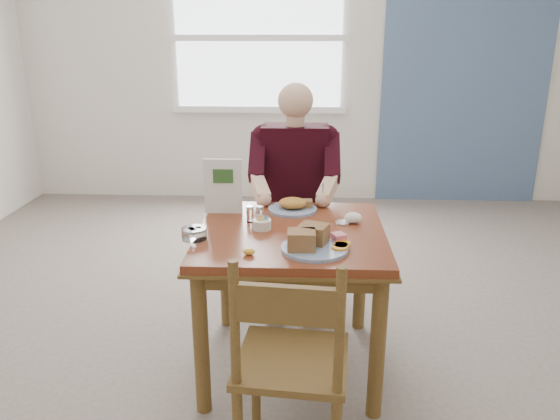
{
  "coord_description": "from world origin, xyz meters",
  "views": [
    {
      "loc": [
        0.06,
        -2.49,
        1.68
      ],
      "look_at": [
        -0.06,
        0.0,
        0.85
      ],
      "focal_mm": 35.0,
      "sensor_mm": 36.0,
      "label": 1
    }
  ],
  "objects_px": {
    "table": "(291,251)",
    "near_plate": "(312,241)",
    "chair_near": "(291,364)",
    "far_plate": "(294,206)",
    "diner": "(295,180)",
    "chair_far": "(294,226)"
  },
  "relations": [
    {
      "from": "table",
      "to": "near_plate",
      "type": "relative_size",
      "value": 2.75
    },
    {
      "from": "chair_far",
      "to": "near_plate",
      "type": "bearing_deg",
      "value": -84.61
    },
    {
      "from": "table",
      "to": "chair_near",
      "type": "height_order",
      "value": "chair_near"
    },
    {
      "from": "table",
      "to": "far_plate",
      "type": "height_order",
      "value": "far_plate"
    },
    {
      "from": "chair_near",
      "to": "near_plate",
      "type": "distance_m",
      "value": 0.58
    },
    {
      "from": "near_plate",
      "to": "far_plate",
      "type": "distance_m",
      "value": 0.55
    },
    {
      "from": "table",
      "to": "far_plate",
      "type": "relative_size",
      "value": 3.4
    },
    {
      "from": "chair_far",
      "to": "chair_near",
      "type": "distance_m",
      "value": 1.52
    },
    {
      "from": "table",
      "to": "near_plate",
      "type": "distance_m",
      "value": 0.3
    },
    {
      "from": "chair_near",
      "to": "far_plate",
      "type": "bearing_deg",
      "value": 90.81
    },
    {
      "from": "chair_far",
      "to": "chair_near",
      "type": "height_order",
      "value": "same"
    },
    {
      "from": "chair_near",
      "to": "far_plate",
      "type": "distance_m",
      "value": 1.07
    },
    {
      "from": "chair_near",
      "to": "diner",
      "type": "xyz_separation_m",
      "value": [
        -0.02,
        1.43,
        0.33
      ]
    },
    {
      "from": "chair_far",
      "to": "far_plate",
      "type": "bearing_deg",
      "value": -89.62
    },
    {
      "from": "near_plate",
      "to": "far_plate",
      "type": "bearing_deg",
      "value": 99.87
    },
    {
      "from": "chair_near",
      "to": "far_plate",
      "type": "height_order",
      "value": "chair_near"
    },
    {
      "from": "chair_near",
      "to": "near_plate",
      "type": "bearing_deg",
      "value": 80.56
    },
    {
      "from": "table",
      "to": "chair_far",
      "type": "distance_m",
      "value": 0.81
    },
    {
      "from": "table",
      "to": "near_plate",
      "type": "height_order",
      "value": "near_plate"
    },
    {
      "from": "chair_far",
      "to": "chair_near",
      "type": "xyz_separation_m",
      "value": [
        0.02,
        -1.52,
        0.0
      ]
    },
    {
      "from": "far_plate",
      "to": "diner",
      "type": "bearing_deg",
      "value": 90.46
    },
    {
      "from": "diner",
      "to": "far_plate",
      "type": "distance_m",
      "value": 0.41
    }
  ]
}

